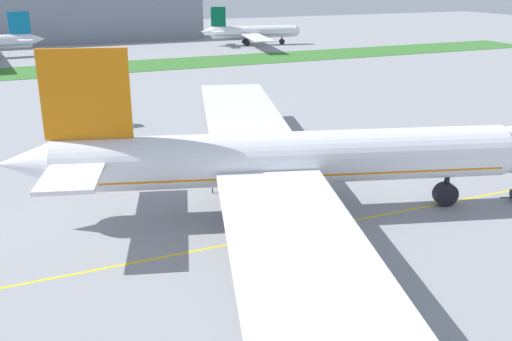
# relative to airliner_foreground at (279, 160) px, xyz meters

# --- Properties ---
(ground_plane) EXTENTS (600.00, 600.00, 0.00)m
(ground_plane) POSITION_rel_airliner_foreground_xyz_m (1.00, -4.24, -6.53)
(ground_plane) COLOR gray
(ground_plane) RESTS_ON ground
(apron_taxi_line) EXTENTS (280.00, 0.36, 0.01)m
(apron_taxi_line) POSITION_rel_airliner_foreground_xyz_m (1.00, -5.38, -6.53)
(apron_taxi_line) COLOR yellow
(apron_taxi_line) RESTS_ON ground
(grass_median_strip) EXTENTS (320.00, 24.00, 0.10)m
(grass_median_strip) POSITION_rel_airliner_foreground_xyz_m (1.00, 119.61, -6.48)
(grass_median_strip) COLOR #38722D
(grass_median_strip) RESTS_ON ground
(airliner_foreground) EXTENTS (59.63, 96.75, 19.23)m
(airliner_foreground) POSITION_rel_airliner_foreground_xyz_m (0.00, 0.00, 0.00)
(airliner_foreground) COLOR white
(airliner_foreground) RESTS_ON ground
(ground_crew_wingwalker_port) EXTENTS (0.32, 0.58, 1.69)m
(ground_crew_wingwalker_port) POSITION_rel_airliner_foreground_xyz_m (6.77, 6.13, -5.51)
(ground_crew_wingwalker_port) COLOR black
(ground_crew_wingwalker_port) RESTS_ON ground
(ground_crew_marshaller_front) EXTENTS (0.25, 0.59, 1.67)m
(ground_crew_marshaller_front) POSITION_rel_airliner_foreground_xyz_m (6.01, 11.85, -5.51)
(ground_crew_marshaller_front) COLOR black
(ground_crew_marshaller_front) RESTS_ON ground
(ground_crew_wingwalker_starboard) EXTENTS (0.38, 0.52, 1.58)m
(ground_crew_wingwalker_starboard) POSITION_rel_airliner_foreground_xyz_m (-4.83, 9.16, -5.57)
(ground_crew_wingwalker_starboard) COLOR black
(ground_crew_wingwalker_starboard) RESTS_ON ground
(service_truck_fuel_bowser) EXTENTS (5.71, 3.20, 3.18)m
(service_truck_fuel_bowser) POSITION_rel_airliner_foreground_xyz_m (-10.53, 48.27, -4.84)
(service_truck_fuel_bowser) COLOR #33478C
(service_truck_fuel_bowser) RESTS_ON ground
(parked_airliner_far_outer) EXTENTS (39.48, 62.06, 14.73)m
(parked_airliner_far_outer) POSITION_rel_airliner_foreground_xyz_m (63.30, 156.33, -1.54)
(parked_airliner_far_outer) COLOR white
(parked_airliner_far_outer) RESTS_ON ground
(terminal_building) EXTENTS (122.65, 20.00, 18.00)m
(terminal_building) POSITION_rel_airliner_foreground_xyz_m (-7.91, 195.00, 2.47)
(terminal_building) COLOR gray
(terminal_building) RESTS_ON ground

